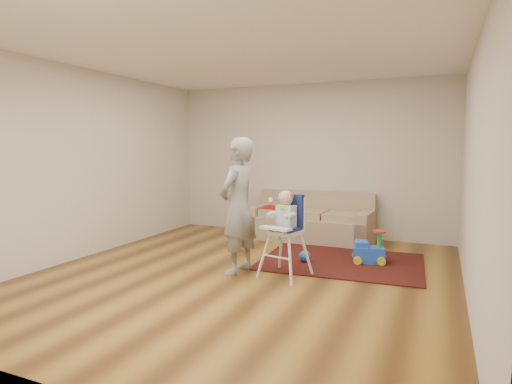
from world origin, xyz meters
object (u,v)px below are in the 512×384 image
at_px(toy_ball, 305,256).
at_px(adult, 238,206).
at_px(sofa, 310,217).
at_px(high_chair, 285,235).
at_px(side_table, 246,221).
at_px(ride_on_toy, 369,246).

distance_m(toy_ball, adult, 1.25).
relative_size(sofa, high_chair, 1.96).
distance_m(sofa, side_table, 1.29).
distance_m(sofa, adult, 2.28).
xyz_separation_m(side_table, toy_ball, (1.62, -1.58, -0.13)).
relative_size(side_table, adult, 0.26).
xyz_separation_m(sofa, toy_ball, (0.36, -1.46, -0.30)).
height_order(side_table, high_chair, high_chair).
bearing_deg(side_table, sofa, -5.54).
height_order(high_chair, adult, adult).
relative_size(high_chair, adult, 0.63).
height_order(ride_on_toy, toy_ball, ride_on_toy).
xyz_separation_m(ride_on_toy, toy_ball, (-0.80, -0.33, -0.14)).
distance_m(sofa, high_chair, 2.17).
bearing_deg(sofa, adult, -95.14).
bearing_deg(toy_ball, side_table, 135.73).
distance_m(side_table, high_chair, 2.78).
distance_m(ride_on_toy, adult, 1.91).
bearing_deg(ride_on_toy, adult, -157.76).
distance_m(sofa, toy_ball, 1.53).
distance_m(high_chair, adult, 0.69).
bearing_deg(side_table, high_chair, -55.14).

